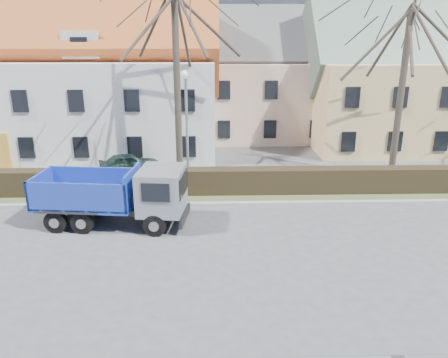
{
  "coord_description": "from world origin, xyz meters",
  "views": [
    {
      "loc": [
        -0.17,
        -14.93,
        7.76
      ],
      "look_at": [
        0.34,
        3.7,
        1.6
      ],
      "focal_mm": 35.0,
      "sensor_mm": 36.0,
      "label": 1
    }
  ],
  "objects_px": {
    "dump_truck": "(107,195)",
    "cart_frame": "(111,198)",
    "streetlight": "(187,131)",
    "parked_car_a": "(129,163)"
  },
  "relations": [
    {
      "from": "dump_truck",
      "to": "cart_frame",
      "type": "xyz_separation_m",
      "value": [
        -0.4,
        2.4,
        -1.0
      ]
    },
    {
      "from": "dump_truck",
      "to": "streetlight",
      "type": "xyz_separation_m",
      "value": [
        3.2,
        4.51,
        1.79
      ]
    },
    {
      "from": "dump_truck",
      "to": "cart_frame",
      "type": "distance_m",
      "value": 2.63
    },
    {
      "from": "cart_frame",
      "to": "parked_car_a",
      "type": "height_order",
      "value": "parked_car_a"
    },
    {
      "from": "dump_truck",
      "to": "streetlight",
      "type": "distance_m",
      "value": 5.82
    },
    {
      "from": "dump_truck",
      "to": "streetlight",
      "type": "relative_size",
      "value": 1.06
    },
    {
      "from": "dump_truck",
      "to": "cart_frame",
      "type": "bearing_deg",
      "value": 105.52
    },
    {
      "from": "streetlight",
      "to": "parked_car_a",
      "type": "height_order",
      "value": "streetlight"
    },
    {
      "from": "streetlight",
      "to": "parked_car_a",
      "type": "xyz_separation_m",
      "value": [
        -3.6,
        2.82,
        -2.51
      ]
    },
    {
      "from": "parked_car_a",
      "to": "streetlight",
      "type": "bearing_deg",
      "value": -145.95
    }
  ]
}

